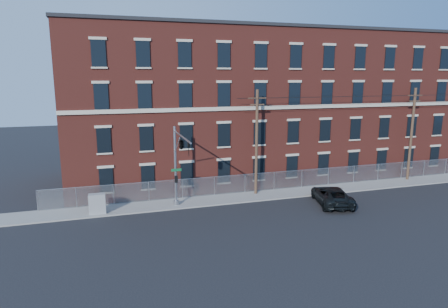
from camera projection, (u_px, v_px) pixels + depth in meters
ground at (258, 216)px, 32.06m from camera, size 140.00×140.00×0.00m
sidewalk at (348, 187)px, 40.19m from camera, size 65.00×3.00×0.12m
mill_building at (308, 103)px, 46.97m from camera, size 55.30×14.32×16.30m
chain_link_fence at (341, 175)px, 41.21m from camera, size 59.06×0.06×1.85m
traffic_signal_mast at (180, 151)px, 31.32m from camera, size 0.90×6.75×7.00m
utility_pole_near at (257, 140)px, 36.83m from camera, size 1.80×0.28×10.00m
utility_pole_mid at (412, 133)px, 42.01m from camera, size 1.80×0.28×10.00m
overhead_wires at (415, 97)px, 41.27m from camera, size 40.00×0.62×0.62m
pickup_truck at (332, 195)px, 34.92m from camera, size 4.11×6.31×1.61m
utility_cabinet at (97, 204)px, 32.17m from camera, size 1.36×0.71×1.68m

